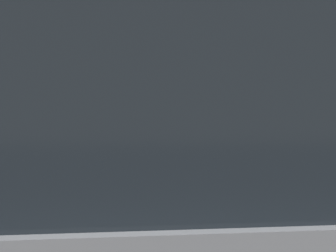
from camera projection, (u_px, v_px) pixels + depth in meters
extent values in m
cylinder|color=black|center=(85.00, 151.00, 4.15)|extent=(0.17, 0.17, 0.33)
sphere|color=silver|center=(85.00, 116.00, 4.15)|extent=(0.17, 0.17, 0.17)
cube|color=black|center=(86.00, 138.00, 4.06)|extent=(0.09, 0.01, 0.07)
cube|color=white|center=(86.00, 162.00, 4.06)|extent=(0.10, 0.01, 0.09)
cube|color=gray|center=(192.00, 152.00, 4.47)|extent=(0.45, 0.27, 0.61)
sphere|color=brown|center=(192.00, 82.00, 4.47)|extent=(0.22, 0.22, 0.22)
cylinder|color=gray|center=(231.00, 148.00, 4.56)|extent=(0.09, 0.09, 0.57)
cylinder|color=gray|center=(159.00, 139.00, 4.26)|extent=(0.13, 0.36, 0.55)
cube|color=black|center=(16.00, 95.00, 2.36)|extent=(2.21, 1.61, 0.66)
cylinder|color=#2D7A38|center=(41.00, 146.00, 5.80)|extent=(24.00, 0.06, 0.06)
cylinder|color=#2D7A38|center=(41.00, 212.00, 5.80)|extent=(24.00, 0.05, 0.05)
cylinder|color=#2D7A38|center=(158.00, 216.00, 6.01)|extent=(0.06, 0.06, 1.12)
cube|color=#ADA38E|center=(23.00, 76.00, 8.40)|extent=(32.00, 0.50, 3.96)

